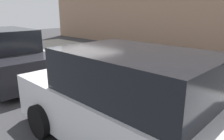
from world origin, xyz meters
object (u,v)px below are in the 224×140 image
object	(u,v)px
fire_hydrant	(82,61)
suitcase_silver_1	(144,77)
suitcase_navy_0	(160,84)
suitcase_maroon_3	(119,69)
suitcase_black_2	(129,76)
bollard_post	(67,57)
parked_car_charcoal_1	(4,57)
suitcase_olive_4	(107,66)
suitcase_teal_5	(96,64)
parked_car_white_0	(134,106)

from	to	relation	value
fire_hydrant	suitcase_silver_1	bearing A→B (deg)	179.84
suitcase_navy_0	suitcase_maroon_3	xyz separation A→B (m)	(1.49, 0.01, 0.13)
suitcase_navy_0	suitcase_black_2	xyz separation A→B (m)	(0.97, 0.12, 0.03)
bollard_post	fire_hydrant	bearing A→B (deg)	-169.11
suitcase_black_2	suitcase_maroon_3	xyz separation A→B (m)	(0.52, -0.11, 0.10)
suitcase_black_2	bollard_post	world-z (taller)	bollard_post
suitcase_black_2	suitcase_silver_1	bearing A→B (deg)	-173.35
fire_hydrant	suitcase_maroon_3	bearing A→B (deg)	-178.52
fire_hydrant	parked_car_charcoal_1	xyz separation A→B (m)	(1.39, 2.20, 0.28)
parked_car_charcoal_1	suitcase_maroon_3	bearing A→B (deg)	-144.68
suitcase_olive_4	suitcase_navy_0	bearing A→B (deg)	-179.23
suitcase_teal_5	fire_hydrant	world-z (taller)	suitcase_teal_5
bollard_post	parked_car_charcoal_1	size ratio (longest dim) A/B	0.19
suitcase_maroon_3	suitcase_teal_5	size ratio (longest dim) A/B	1.03
suitcase_navy_0	suitcase_maroon_3	bearing A→B (deg)	0.52
bollard_post	suitcase_navy_0	bearing A→B (deg)	-177.03
bollard_post	parked_car_charcoal_1	distance (m)	2.15
suitcase_maroon_3	bollard_post	size ratio (longest dim) A/B	0.93
parked_car_white_0	parked_car_charcoal_1	bearing A→B (deg)	0.00
suitcase_maroon_3	suitcase_olive_4	bearing A→B (deg)	1.48
fire_hydrant	parked_car_charcoal_1	size ratio (longest dim) A/B	0.15
suitcase_teal_5	suitcase_black_2	bearing A→B (deg)	177.49
suitcase_silver_1	suitcase_maroon_3	xyz separation A→B (m)	(1.02, -0.05, 0.02)
suitcase_navy_0	fire_hydrant	world-z (taller)	fire_hydrant
suitcase_silver_1	suitcase_black_2	world-z (taller)	suitcase_silver_1
suitcase_navy_0	parked_car_charcoal_1	world-z (taller)	parked_car_charcoal_1
suitcase_silver_1	suitcase_black_2	xyz separation A→B (m)	(0.49, 0.06, -0.08)
suitcase_olive_4	bollard_post	distance (m)	2.06
suitcase_teal_5	fire_hydrant	bearing A→B (deg)	0.22
suitcase_navy_0	parked_car_charcoal_1	bearing A→B (deg)	25.87
suitcase_navy_0	parked_car_white_0	distance (m)	2.45
suitcase_navy_0	bollard_post	xyz separation A→B (m)	(4.04, 0.21, 0.19)
suitcase_olive_4	bollard_post	xyz separation A→B (m)	(2.05, 0.18, 0.06)
suitcase_maroon_3	parked_car_charcoal_1	world-z (taller)	parked_car_charcoal_1
suitcase_black_2	parked_car_charcoal_1	world-z (taller)	parked_car_charcoal_1
fire_hydrant	bollard_post	bearing A→B (deg)	10.89
suitcase_olive_4	parked_car_white_0	size ratio (longest dim) A/B	0.22
suitcase_maroon_3	suitcase_black_2	bearing A→B (deg)	168.04
suitcase_silver_1	bollard_post	world-z (taller)	suitcase_silver_1
suitcase_navy_0	suitcase_black_2	size ratio (longest dim) A/B	0.83
suitcase_navy_0	suitcase_teal_5	distance (m)	2.52
parked_car_charcoal_1	fire_hydrant	bearing A→B (deg)	-122.38
suitcase_teal_5	bollard_post	bearing A→B (deg)	5.71
suitcase_black_2	suitcase_navy_0	bearing A→B (deg)	-172.66
suitcase_maroon_3	bollard_post	xyz separation A→B (m)	(2.55, 0.20, 0.06)
bollard_post	suitcase_teal_5	bearing A→B (deg)	-174.29
suitcase_teal_5	fire_hydrant	distance (m)	0.75
suitcase_silver_1	parked_car_charcoal_1	distance (m)	4.73
suitcase_black_2	parked_car_white_0	distance (m)	2.84
suitcase_olive_4	parked_car_charcoal_1	size ratio (longest dim) A/B	0.23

